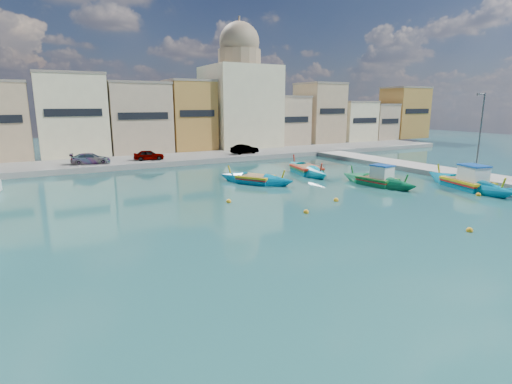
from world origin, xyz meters
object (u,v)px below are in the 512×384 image
object	(u,v)px
quay_street_lamp	(480,134)
luzzu_blue_cabin	(377,181)
luzzu_cyan_mid	(306,171)
church_block	(240,95)
luzzu_turquoise_cabin	(467,184)
luzzu_green	(255,180)

from	to	relation	value
quay_street_lamp	luzzu_blue_cabin	xyz separation A→B (m)	(-9.49, 2.86, -3.99)
luzzu_blue_cabin	luzzu_cyan_mid	distance (m)	8.25
church_block	luzzu_turquoise_cabin	size ratio (longest dim) A/B	1.86
luzzu_cyan_mid	luzzu_green	size ratio (longest dim) A/B	1.26
luzzu_blue_cabin	luzzu_green	bearing A→B (deg)	146.11
quay_street_lamp	luzzu_cyan_mid	size ratio (longest dim) A/B	0.84
luzzu_cyan_mid	church_block	bearing A→B (deg)	80.38
luzzu_blue_cabin	luzzu_turquoise_cabin	bearing A→B (deg)	-39.87
luzzu_turquoise_cabin	luzzu_cyan_mid	bearing A→B (deg)	120.51
church_block	luzzu_blue_cabin	distance (m)	32.23
church_block	luzzu_blue_cabin	xyz separation A→B (m)	(-2.04, -31.14, -8.06)
luzzu_blue_cabin	luzzu_cyan_mid	world-z (taller)	luzzu_blue_cabin
luzzu_green	luzzu_blue_cabin	bearing A→B (deg)	-33.89
church_block	luzzu_green	xyz separation A→B (m)	(-11.02, -25.11, -8.15)
quay_street_lamp	luzzu_turquoise_cabin	xyz separation A→B (m)	(-3.85, -1.85, -3.95)
church_block	luzzu_blue_cabin	size ratio (longest dim) A/B	2.33
luzzu_turquoise_cabin	luzzu_green	bearing A→B (deg)	143.69
luzzu_blue_cabin	luzzu_cyan_mid	xyz separation A→B (m)	(-1.87, 8.04, -0.06)
luzzu_turquoise_cabin	luzzu_blue_cabin	world-z (taller)	luzzu_turquoise_cabin
quay_street_lamp	luzzu_green	bearing A→B (deg)	154.28
luzzu_turquoise_cabin	church_block	bearing A→B (deg)	95.73
church_block	quay_street_lamp	world-z (taller)	church_block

